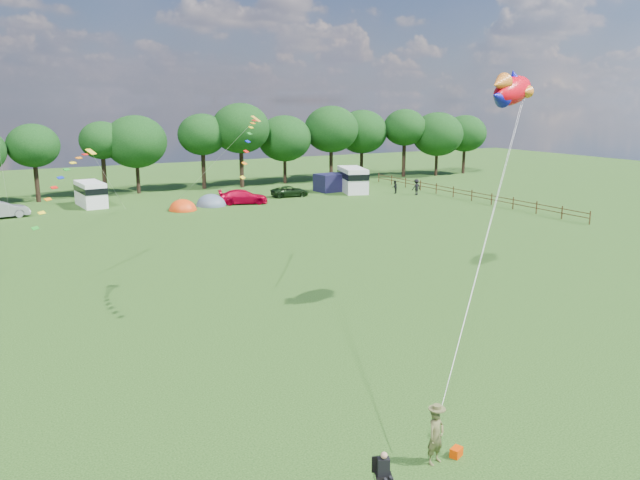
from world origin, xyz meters
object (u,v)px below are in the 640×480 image
campervan_d (353,179)px  walker_a (395,187)px  campervan_c (91,193)px  car_c (243,197)px  tent_greyblue (211,205)px  fish_kite (510,90)px  kite_flyer (436,436)px  camp_chair (383,467)px  car_b (1,210)px  walker_b (416,187)px  car_d (290,191)px  tent_orange (183,210)px

campervan_d → walker_a: bearing=-116.2°
campervan_c → campervan_d: bearing=-102.8°
car_c → tent_greyblue: (-3.28, 0.53, -0.72)m
fish_kite → kite_flyer: bearing=-160.2°
campervan_d → camp_chair: 57.68m
car_b → kite_flyer: size_ratio=2.54×
car_c → walker_a: (18.20, -1.38, 0.02)m
car_b → walker_b: size_ratio=2.41×
tent_greyblue → campervan_c: bearing=153.4°
walker_a → walker_b: 2.60m
car_b → camp_chair: bearing=-179.8°
camp_chair → tent_greyblue: bearing=100.9°
kite_flyer → camp_chair: 2.11m
car_d → walker_a: size_ratio=2.85×
car_b → tent_orange: size_ratio=1.47×
car_b → tent_orange: bearing=-111.8°
car_d → tent_orange: bearing=110.2°
kite_flyer → car_b: bearing=86.8°
car_b → tent_orange: car_b is taller
tent_greyblue → walker_a: size_ratio=2.27×
kite_flyer → fish_kite: size_ratio=0.43×
tent_orange → camp_chair: camp_chair is taller
car_d → fish_kite: bearing=177.5°
fish_kite → walker_a: 41.37m
car_d → kite_flyer: size_ratio=2.51×
camp_chair → car_c: bearing=97.0°
car_d → campervan_d: (8.08, -0.17, 0.94)m
campervan_d → kite_flyer: bearing=168.6°
car_b → walker_b: (42.18, -6.35, 0.14)m
walker_a → walker_b: (1.49, -2.13, 0.15)m
tent_orange → tent_greyblue: tent_greyblue is taller
tent_greyblue → walker_a: bearing=-5.1°
camp_chair → kite_flyer: bearing=32.6°
tent_greyblue → kite_flyer: (-9.24, -47.90, 0.84)m
car_d → walker_a: bearing=-100.0°
car_c → walker_b: bearing=-82.6°
camp_chair → car_d: bearing=91.2°
tent_orange → campervan_c: bearing=137.8°
camp_chair → walker_b: size_ratio=0.62×
car_b → car_d: 29.00m
camp_chair → fish_kite: (14.45, 10.68, 10.35)m
car_c → walker_a: bearing=-76.9°
campervan_c → campervan_d: (28.76, -3.93, 0.19)m
car_d → tent_greyblue: size_ratio=1.26×
walker_b → car_c: bearing=-18.5°
campervan_d → car_b: bearing=106.1°
campervan_d → fish_kite: 42.82m
car_d → kite_flyer: 53.12m
walker_a → campervan_c: bearing=-57.1°
car_d → campervan_d: size_ratio=0.69×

